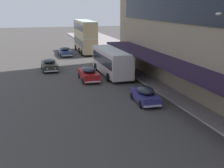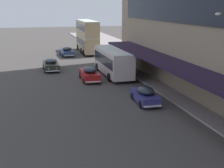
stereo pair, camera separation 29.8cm
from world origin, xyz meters
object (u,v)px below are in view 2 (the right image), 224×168
sedan_far_back (67,51)px  sedan_lead_mid (145,95)px  transit_bus_kerbside_rear (87,35)px  transit_bus_kerbside_front (113,61)px  sedan_lead_near (51,65)px  sedan_second_near (90,73)px

sedan_far_back → sedan_lead_mid: size_ratio=1.06×
transit_bus_kerbside_rear → sedan_far_back: transit_bus_kerbside_rear is taller
transit_bus_kerbside_front → sedan_far_back: (-3.65, 16.91, -1.09)m
transit_bus_kerbside_rear → sedan_far_back: 5.68m
transit_bus_kerbside_front → sedan_far_back: 17.33m
sedan_far_back → sedan_lead_near: sedan_far_back is taller
sedan_far_back → transit_bus_kerbside_front: bearing=-77.8°
transit_bus_kerbside_front → sedan_lead_mid: 11.69m
sedan_far_back → transit_bus_kerbside_rear: bearing=36.6°
transit_bus_kerbside_front → sedan_far_back: bearing=102.2°
sedan_far_back → sedan_lead_mid: sedan_lead_mid is taller
transit_bus_kerbside_front → transit_bus_kerbside_rear: size_ratio=0.86×
transit_bus_kerbside_rear → sedan_far_back: (-4.15, -3.08, -2.36)m
sedan_lead_mid → transit_bus_kerbside_rear: bearing=88.8°
sedan_far_back → sedan_lead_near: size_ratio=0.98×
sedan_lead_near → sedan_lead_mid: 18.20m
transit_bus_kerbside_front → sedan_lead_near: bearing=144.3°
transit_bus_kerbside_front → transit_bus_kerbside_rear: (0.49, 19.98, 1.27)m
sedan_second_near → transit_bus_kerbside_rear: bearing=80.2°
transit_bus_kerbside_front → sedan_lead_near: (-7.18, 5.15, -1.09)m
transit_bus_kerbside_rear → sedan_lead_near: transit_bus_kerbside_rear is taller
sedan_second_near → sedan_lead_near: sedan_second_near is taller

